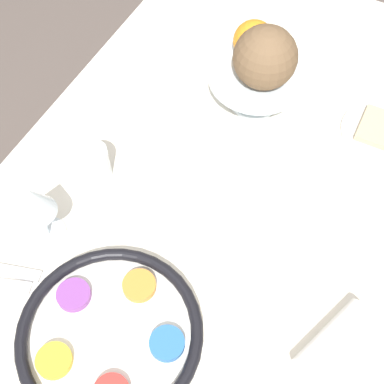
{
  "coord_description": "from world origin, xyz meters",
  "views": [
    {
      "loc": [
        -0.39,
        -0.19,
        1.56
      ],
      "look_at": [
        0.06,
        0.05,
        0.77
      ],
      "focal_mm": 50.0,
      "sensor_mm": 36.0,
      "label": 1
    }
  ],
  "objects_px": {
    "cup_mid": "(93,164)",
    "fruit_stand": "(257,75)",
    "bread_plate": "(383,132)",
    "orange_fruit": "(254,41)",
    "wine_glass": "(34,203)",
    "cup_near": "(202,12)",
    "coconut": "(265,57)",
    "seder_plate": "(110,334)",
    "napkin_roll": "(332,338)"
  },
  "relations": [
    {
      "from": "wine_glass",
      "to": "bread_plate",
      "type": "height_order",
      "value": "wine_glass"
    },
    {
      "from": "bread_plate",
      "to": "napkin_roll",
      "type": "xyz_separation_m",
      "value": [
        -0.45,
        -0.05,
        0.01
      ]
    },
    {
      "from": "bread_plate",
      "to": "napkin_roll",
      "type": "bearing_deg",
      "value": -173.98
    },
    {
      "from": "orange_fruit",
      "to": "wine_glass",
      "type": "bearing_deg",
      "value": 159.58
    },
    {
      "from": "coconut",
      "to": "bread_plate",
      "type": "xyz_separation_m",
      "value": [
        0.07,
        -0.24,
        -0.15
      ]
    },
    {
      "from": "bread_plate",
      "to": "fruit_stand",
      "type": "bearing_deg",
      "value": 98.67
    },
    {
      "from": "napkin_roll",
      "to": "cup_mid",
      "type": "bearing_deg",
      "value": 78.62
    },
    {
      "from": "wine_glass",
      "to": "fruit_stand",
      "type": "bearing_deg",
      "value": -23.72
    },
    {
      "from": "fruit_stand",
      "to": "napkin_roll",
      "type": "distance_m",
      "value": 0.52
    },
    {
      "from": "bread_plate",
      "to": "cup_near",
      "type": "bearing_deg",
      "value": 74.9
    },
    {
      "from": "cup_mid",
      "to": "seder_plate",
      "type": "bearing_deg",
      "value": -142.87
    },
    {
      "from": "fruit_stand",
      "to": "cup_mid",
      "type": "bearing_deg",
      "value": 148.01
    },
    {
      "from": "fruit_stand",
      "to": "orange_fruit",
      "type": "height_order",
      "value": "orange_fruit"
    },
    {
      "from": "seder_plate",
      "to": "orange_fruit",
      "type": "bearing_deg",
      "value": 2.23
    },
    {
      "from": "wine_glass",
      "to": "bread_plate",
      "type": "relative_size",
      "value": 0.87
    },
    {
      "from": "cup_near",
      "to": "coconut",
      "type": "bearing_deg",
      "value": -131.21
    },
    {
      "from": "coconut",
      "to": "wine_glass",
      "type": "bearing_deg",
      "value": 152.56
    },
    {
      "from": "orange_fruit",
      "to": "bread_plate",
      "type": "xyz_separation_m",
      "value": [
        0.02,
        -0.29,
        -0.13
      ]
    },
    {
      "from": "coconut",
      "to": "fruit_stand",
      "type": "bearing_deg",
      "value": 33.52
    },
    {
      "from": "coconut",
      "to": "cup_mid",
      "type": "xyz_separation_m",
      "value": [
        -0.28,
        0.21,
        -0.12
      ]
    },
    {
      "from": "orange_fruit",
      "to": "cup_mid",
      "type": "xyz_separation_m",
      "value": [
        -0.33,
        0.17,
        -0.1
      ]
    },
    {
      "from": "napkin_roll",
      "to": "wine_glass",
      "type": "bearing_deg",
      "value": 94.95
    },
    {
      "from": "fruit_stand",
      "to": "cup_near",
      "type": "bearing_deg",
      "value": 50.89
    },
    {
      "from": "seder_plate",
      "to": "cup_near",
      "type": "bearing_deg",
      "value": 15.73
    },
    {
      "from": "fruit_stand",
      "to": "coconut",
      "type": "relative_size",
      "value": 1.64
    },
    {
      "from": "wine_glass",
      "to": "coconut",
      "type": "distance_m",
      "value": 0.48
    },
    {
      "from": "orange_fruit",
      "to": "cup_near",
      "type": "distance_m",
      "value": 0.26
    },
    {
      "from": "seder_plate",
      "to": "cup_mid",
      "type": "height_order",
      "value": "cup_mid"
    },
    {
      "from": "bread_plate",
      "to": "cup_near",
      "type": "xyz_separation_m",
      "value": [
        0.13,
        0.47,
        0.03
      ]
    },
    {
      "from": "cup_mid",
      "to": "coconut",
      "type": "bearing_deg",
      "value": -37.49
    },
    {
      "from": "seder_plate",
      "to": "bread_plate",
      "type": "distance_m",
      "value": 0.66
    },
    {
      "from": "coconut",
      "to": "cup_near",
      "type": "xyz_separation_m",
      "value": [
        0.2,
        0.23,
        -0.12
      ]
    },
    {
      "from": "wine_glass",
      "to": "cup_mid",
      "type": "distance_m",
      "value": 0.16
    },
    {
      "from": "coconut",
      "to": "cup_near",
      "type": "height_order",
      "value": "coconut"
    },
    {
      "from": "seder_plate",
      "to": "cup_mid",
      "type": "bearing_deg",
      "value": 37.13
    },
    {
      "from": "coconut",
      "to": "cup_mid",
      "type": "height_order",
      "value": "coconut"
    },
    {
      "from": "coconut",
      "to": "cup_near",
      "type": "distance_m",
      "value": 0.32
    },
    {
      "from": "cup_mid",
      "to": "cup_near",
      "type": "bearing_deg",
      "value": 1.57
    },
    {
      "from": "napkin_roll",
      "to": "bread_plate",
      "type": "bearing_deg",
      "value": 6.02
    },
    {
      "from": "seder_plate",
      "to": "cup_near",
      "type": "height_order",
      "value": "cup_near"
    },
    {
      "from": "bread_plate",
      "to": "cup_mid",
      "type": "relative_size",
      "value": 2.25
    },
    {
      "from": "coconut",
      "to": "napkin_roll",
      "type": "bearing_deg",
      "value": -142.44
    },
    {
      "from": "fruit_stand",
      "to": "bread_plate",
      "type": "height_order",
      "value": "fruit_stand"
    },
    {
      "from": "cup_near",
      "to": "wine_glass",
      "type": "bearing_deg",
      "value": -179.44
    },
    {
      "from": "orange_fruit",
      "to": "bread_plate",
      "type": "relative_size",
      "value": 0.49
    },
    {
      "from": "seder_plate",
      "to": "wine_glass",
      "type": "xyz_separation_m",
      "value": [
        0.11,
        0.2,
        0.09
      ]
    },
    {
      "from": "cup_near",
      "to": "orange_fruit",
      "type": "bearing_deg",
      "value": -128.71
    },
    {
      "from": "seder_plate",
      "to": "wine_glass",
      "type": "distance_m",
      "value": 0.24
    },
    {
      "from": "orange_fruit",
      "to": "napkin_roll",
      "type": "height_order",
      "value": "orange_fruit"
    },
    {
      "from": "cup_mid",
      "to": "fruit_stand",
      "type": "bearing_deg",
      "value": -31.99
    }
  ]
}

